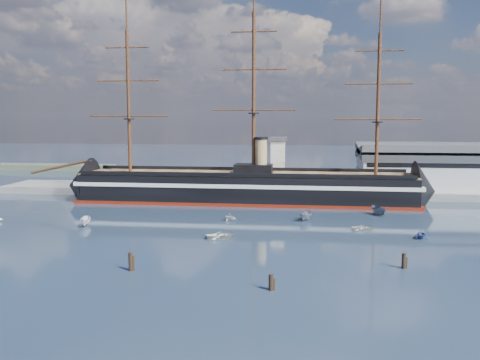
# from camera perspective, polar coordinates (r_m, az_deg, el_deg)

# --- Properties ---
(ground) EXTENTS (600.00, 600.00, 0.00)m
(ground) POSITION_cam_1_polar(r_m,az_deg,el_deg) (123.91, 1.86, -3.88)
(ground) COLOR #1B2A3F
(ground) RESTS_ON ground
(quay) EXTENTS (180.00, 18.00, 2.00)m
(quay) POSITION_cam_1_polar(r_m,az_deg,el_deg) (158.96, 6.60, -1.53)
(quay) COLOR slate
(quay) RESTS_ON ground
(warehouse) EXTENTS (63.00, 21.00, 11.60)m
(warehouse) POSITION_cam_1_polar(r_m,az_deg,el_deg) (168.76, 23.17, 1.18)
(warehouse) COLOR #B7BABC
(warehouse) RESTS_ON ground
(quay_tower) EXTENTS (5.00, 5.00, 15.00)m
(quay_tower) POSITION_cam_1_polar(r_m,az_deg,el_deg) (155.03, 4.05, 1.92)
(quay_tower) COLOR silver
(quay_tower) RESTS_ON ground
(warship) EXTENTS (112.95, 17.04, 53.94)m
(warship) POSITION_cam_1_polar(r_m,az_deg,el_deg) (143.59, -0.05, -0.76)
(warship) COLOR black
(warship) RESTS_ON ground
(motorboat_a) EXTENTS (6.15, 3.33, 2.33)m
(motorboat_a) POSITION_cam_1_polar(r_m,az_deg,el_deg) (118.01, -16.13, -4.70)
(motorboat_a) COLOR white
(motorboat_a) RESTS_ON ground
(motorboat_b) EXTENTS (2.45, 3.73, 1.62)m
(motorboat_b) POSITION_cam_1_polar(r_m,az_deg,el_deg) (101.94, -2.05, -6.24)
(motorboat_b) COLOR white
(motorboat_b) RESTS_ON ground
(motorboat_c) EXTENTS (6.11, 4.06, 2.30)m
(motorboat_c) POSITION_cam_1_polar(r_m,az_deg,el_deg) (119.83, 7.04, -4.30)
(motorboat_c) COLOR slate
(motorboat_c) RESTS_ON ground
(motorboat_d) EXTENTS (5.33, 5.61, 1.98)m
(motorboat_d) POSITION_cam_1_polar(r_m,az_deg,el_deg) (118.45, -1.06, -4.38)
(motorboat_d) COLOR silver
(motorboat_d) RESTS_ON ground
(motorboat_e) EXTENTS (1.14, 2.77, 1.29)m
(motorboat_e) POSITION_cam_1_polar(r_m,az_deg,el_deg) (111.89, 12.96, -5.23)
(motorboat_e) COLOR white
(motorboat_e) RESTS_ON ground
(motorboat_f) EXTENTS (7.09, 4.79, 2.67)m
(motorboat_f) POSITION_cam_1_polar(r_m,az_deg,el_deg) (129.41, 14.60, -3.64)
(motorboat_f) COLOR #565C69
(motorboat_f) RESTS_ON ground
(motorboat_g) EXTENTS (5.79, 4.25, 1.95)m
(motorboat_g) POSITION_cam_1_polar(r_m,az_deg,el_deg) (107.37, 18.73, -5.93)
(motorboat_g) COLOR navy
(motorboat_g) RESTS_ON ground
(piling_near_left) EXTENTS (0.64, 0.64, 3.55)m
(piling_near_left) POSITION_cam_1_polar(r_m,az_deg,el_deg) (82.93, -11.57, -9.47)
(piling_near_left) COLOR black
(piling_near_left) RESTS_ON ground
(piling_near_mid) EXTENTS (0.64, 0.64, 2.91)m
(piling_near_mid) POSITION_cam_1_polar(r_m,az_deg,el_deg) (72.83, 3.32, -11.66)
(piling_near_mid) COLOR black
(piling_near_mid) RESTS_ON ground
(piling_near_right) EXTENTS (0.64, 0.64, 3.08)m
(piling_near_right) POSITION_cam_1_polar(r_m,az_deg,el_deg) (86.12, 17.04, -9.02)
(piling_near_right) COLOR black
(piling_near_right) RESTS_ON ground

